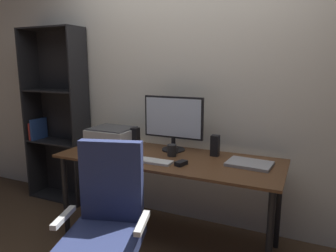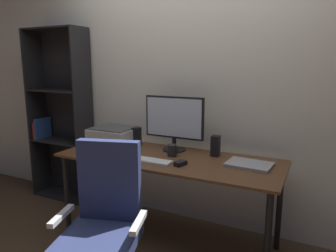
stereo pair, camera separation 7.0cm
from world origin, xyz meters
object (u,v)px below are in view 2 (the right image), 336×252
Objects in this scene: desk at (168,166)px; mouse at (180,163)px; speaker_left at (137,137)px; monitor at (174,120)px; speaker_right at (215,146)px; printer at (114,136)px; bookshelf at (62,116)px; office_chair at (103,233)px; laptop at (249,164)px; keyboard at (153,161)px; coffee_mug at (172,150)px.

mouse is at bearing -40.73° from desk.
monitor is at bearing 1.20° from speaker_left.
mouse is 0.38m from speaker_right.
desk is 4.50× the size of printer.
desk is at bearing -13.25° from bookshelf.
speaker_left is (-0.59, 0.34, 0.07)m from mouse.
monitor is 0.29× the size of bookshelf.
office_chair reaches higher than speaker_right.
desk is 0.64m from laptop.
keyboard is 0.68m from printer.
bookshelf is (-1.49, 0.31, 0.13)m from coffee_mug.
speaker_left is 1.00× the size of speaker_right.
desk is 0.20m from keyboard.
office_chair reaches higher than keyboard.
mouse is (0.22, -0.35, -0.25)m from monitor.
office_chair is (-0.01, -0.98, -0.55)m from monitor.
bookshelf reaches higher than monitor.
monitor is 1.44m from bookshelf.
speaker_right is at bearing 26.39° from coffee_mug.
bookshelf is at bearing 166.47° from printer.
laptop is (0.67, 0.24, 0.00)m from keyboard.
laptop is at bearing 19.97° from keyboard.
coffee_mug reaches higher than keyboard.
office_chair is (-0.69, -0.84, -0.29)m from laptop.
speaker_right is at bearing 2.97° from printer.
office_chair reaches higher than desk.
bookshelf is at bearing 125.06° from office_chair.
monitor is 5.58× the size of coffee_mug.
printer is (-0.97, -0.05, -0.00)m from speaker_right.
printer is at bearing 152.24° from keyboard.
bookshelf is at bearing 160.55° from keyboard.
coffee_mug is 0.66m from printer.
coffee_mug is 0.35m from speaker_right.
laptop is 1.88× the size of speaker_left.
mouse is 0.24× the size of printer.
speaker_right is (0.33, 0.20, 0.16)m from desk.
desk is 10.58× the size of speaker_left.
monitor is at bearing 138.40° from mouse.
mouse is 0.86m from printer.
keyboard is at bearing -89.55° from monitor.
keyboard is 0.53m from speaker_left.
mouse is at bearing -114.28° from speaker_right.
laptop is 1.88× the size of speaker_right.
speaker_right is (-0.30, 0.13, 0.07)m from laptop.
printer is 0.87m from bookshelf.
printer reaches higher than keyboard.
printer reaches higher than coffee_mug.
monitor is 0.62m from printer.
speaker_left is (-0.37, -0.01, -0.18)m from monitor.
coffee_mug is (-0.16, 0.19, 0.03)m from mouse.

